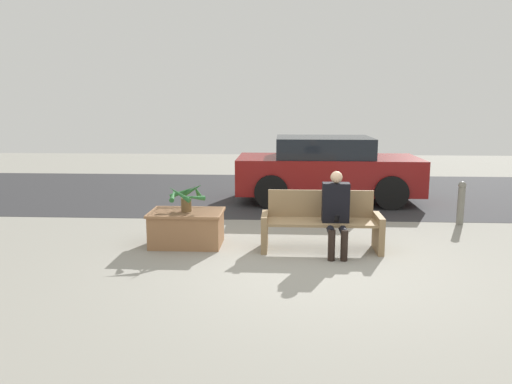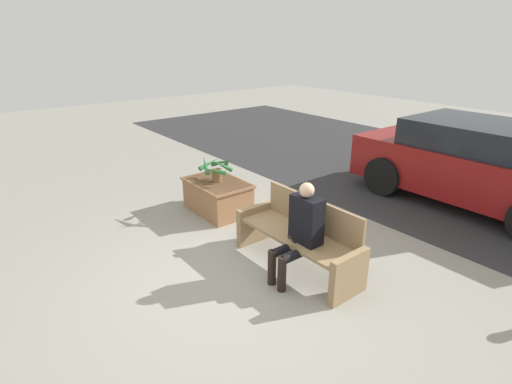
{
  "view_description": "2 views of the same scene",
  "coord_description": "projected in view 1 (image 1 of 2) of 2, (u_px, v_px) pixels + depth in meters",
  "views": [
    {
      "loc": [
        -0.36,
        -6.62,
        2.22
      ],
      "look_at": [
        -0.79,
        1.01,
        0.85
      ],
      "focal_mm": 35.0,
      "sensor_mm": 36.0,
      "label": 1
    },
    {
      "loc": [
        3.43,
        -2.43,
        2.8
      ],
      "look_at": [
        -0.85,
        0.95,
        0.66
      ],
      "focal_mm": 28.0,
      "sensor_mm": 36.0,
      "label": 2
    }
  ],
  "objects": [
    {
      "name": "bollard_post",
      "position": [
        461.0,
        202.0,
        9.14
      ],
      "size": [
        0.14,
        0.14,
        0.81
      ],
      "color": "slate",
      "rests_on": "ground_plane"
    },
    {
      "name": "planter_box",
      "position": [
        187.0,
        227.0,
        7.85
      ],
      "size": [
        1.14,
        0.77,
        0.55
      ],
      "color": "#936642",
      "rests_on": "ground_plane"
    },
    {
      "name": "parked_car",
      "position": [
        327.0,
        169.0,
        11.32
      ],
      "size": [
        4.06,
        1.98,
        1.46
      ],
      "color": "maroon",
      "rests_on": "ground_plane"
    },
    {
      "name": "potted_plant",
      "position": [
        186.0,
        196.0,
        7.76
      ],
      "size": [
        0.61,
        0.62,
        0.47
      ],
      "color": "brown",
      "rests_on": "planter_box"
    },
    {
      "name": "ground_plane",
      "position": [
        309.0,
        266.0,
        6.88
      ],
      "size": [
        30.0,
        30.0,
        0.0
      ],
      "primitive_type": "plane",
      "color": "gray"
    },
    {
      "name": "road_surface",
      "position": [
        298.0,
        193.0,
        12.48
      ],
      "size": [
        20.0,
        6.0,
        0.01
      ],
      "primitive_type": "cube",
      "color": "#2D2D30",
      "rests_on": "ground_plane"
    },
    {
      "name": "person_seated",
      "position": [
        336.0,
        210.0,
        7.35
      ],
      "size": [
        0.4,
        0.62,
        1.23
      ],
      "color": "black",
      "rests_on": "ground_plane"
    },
    {
      "name": "bench",
      "position": [
        321.0,
        223.0,
        7.6
      ],
      "size": [
        1.81,
        0.58,
        0.88
      ],
      "color": "#8C704C",
      "rests_on": "ground_plane"
    }
  ]
}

